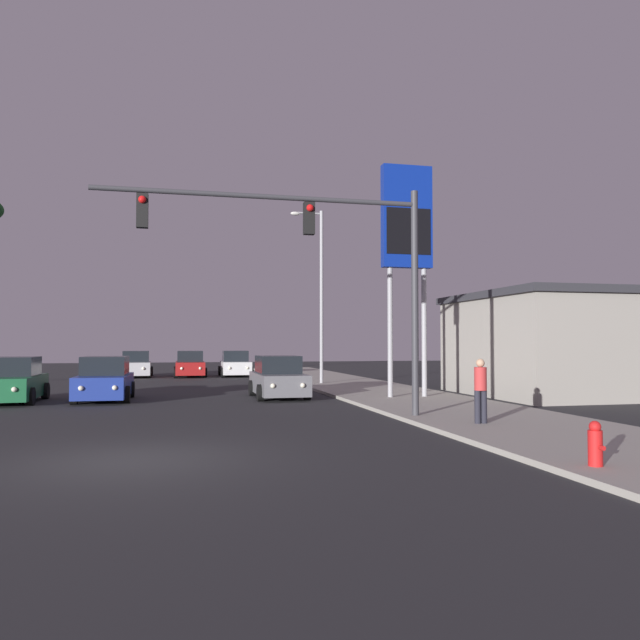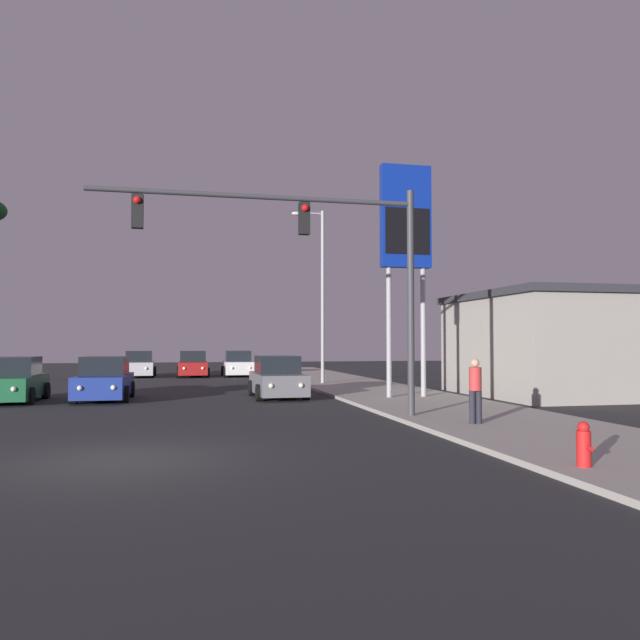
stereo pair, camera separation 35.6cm
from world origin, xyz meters
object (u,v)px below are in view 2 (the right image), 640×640
(car_green, at_px, (13,382))
(pedestrian_on_sidewalk, at_px, (475,388))
(street_lamp, at_px, (320,287))
(car_grey, at_px, (278,379))
(gas_station_sign, at_px, (406,229))
(car_silver, at_px, (139,365))
(traffic_light_mast, at_px, (319,250))
(car_red, at_px, (193,365))
(car_blue, at_px, (104,380))
(fire_hydrant, at_px, (584,445))
(car_white, at_px, (238,365))

(car_green, relative_size, pedestrian_on_sidewalk, 2.59)
(street_lamp, relative_size, pedestrian_on_sidewalk, 5.39)
(car_grey, distance_m, gas_station_sign, 7.79)
(car_silver, height_order, car_green, same)
(car_grey, relative_size, gas_station_sign, 0.48)
(car_silver, xyz_separation_m, traffic_light_mast, (6.47, -24.93, 4.05))
(street_lamp, xyz_separation_m, pedestrian_on_sidewalk, (0.40, -16.78, -4.08))
(car_green, relative_size, traffic_light_mast, 0.48)
(car_red, height_order, car_silver, same)
(car_blue, relative_size, gas_station_sign, 0.48)
(car_red, xyz_separation_m, car_green, (-6.81, -16.35, 0.00))
(car_grey, relative_size, car_silver, 1.00)
(car_blue, distance_m, fire_hydrant, 18.45)
(gas_station_sign, bearing_deg, car_green, 171.14)
(pedestrian_on_sidewalk, bearing_deg, car_blue, 135.15)
(car_green, bearing_deg, pedestrian_on_sidewalk, 142.06)
(car_blue, bearing_deg, traffic_light_mast, 130.31)
(car_green, bearing_deg, gas_station_sign, 170.21)
(street_lamp, xyz_separation_m, fire_hydrant, (-0.39, -22.32, -4.63))
(car_red, distance_m, traffic_light_mast, 24.99)
(car_blue, distance_m, street_lamp, 12.64)
(car_green, distance_m, pedestrian_on_sidewalk, 16.95)
(car_red, distance_m, pedestrian_on_sidewalk, 27.40)
(pedestrian_on_sidewalk, bearing_deg, traffic_light_mast, 150.29)
(car_blue, bearing_deg, car_grey, 178.67)
(car_white, bearing_deg, car_blue, 69.33)
(car_silver, xyz_separation_m, street_lamp, (9.73, -10.23, 4.36))
(car_grey, distance_m, pedestrian_on_sidewalk, 10.62)
(car_silver, bearing_deg, car_white, 173.66)
(gas_station_sign, bearing_deg, car_white, 104.67)
(car_red, xyz_separation_m, gas_station_sign, (7.79, -18.63, 5.86))
(traffic_light_mast, bearing_deg, car_green, 140.58)
(car_green, bearing_deg, car_white, -121.74)
(car_white, height_order, fire_hydrant, car_white)
(car_grey, bearing_deg, street_lamp, -116.16)
(car_red, bearing_deg, gas_station_sign, 113.37)
(car_grey, bearing_deg, car_green, -2.02)
(fire_hydrant, bearing_deg, car_blue, 121.09)
(car_white, relative_size, street_lamp, 0.48)
(car_grey, height_order, pedestrian_on_sidewalk, pedestrian_on_sidewalk)
(car_white, xyz_separation_m, car_silver, (-6.32, 0.50, 0.00))
(car_silver, bearing_deg, pedestrian_on_sidewalk, 108.74)
(car_blue, relative_size, street_lamp, 0.48)
(car_red, xyz_separation_m, street_lamp, (6.33, -9.77, 4.36))
(car_grey, relative_size, pedestrian_on_sidewalk, 2.59)
(fire_hydrant, bearing_deg, traffic_light_mast, 110.66)
(street_lamp, bearing_deg, car_white, 109.31)
(car_red, bearing_deg, car_green, 68.08)
(car_red, distance_m, car_silver, 3.44)
(street_lamp, bearing_deg, car_silver, 133.57)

